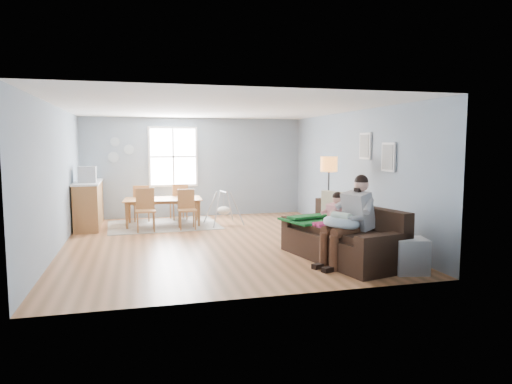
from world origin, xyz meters
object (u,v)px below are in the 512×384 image
object	(u,v)px
monitor	(87,174)
baby_swing	(224,210)
storage_cube	(409,256)
dining_table	(163,212)
sofa	(344,241)
father	(350,217)
floor_lamp	(329,171)
chair_se	(187,206)
toddler	(332,213)
chair_ne	(179,199)
counter	(89,204)
chair_nw	(142,201)
chair_sw	(145,207)

from	to	relation	value
monitor	baby_swing	world-z (taller)	monitor
storage_cube	dining_table	distance (m)	6.27
sofa	father	size ratio (longest dim) A/B	1.67
floor_lamp	monitor	size ratio (longest dim) A/B	4.34
monitor	chair_se	bearing A→B (deg)	-12.78
father	dining_table	xyz separation A→B (m)	(-2.75, 4.59, -0.47)
father	toddler	distance (m)	0.56
chair_ne	counter	world-z (taller)	counter
baby_swing	floor_lamp	bearing A→B (deg)	-50.41
chair_nw	chair_sw	bearing A→B (deg)	-86.82
sofa	floor_lamp	size ratio (longest dim) A/B	1.44
father	storage_cube	distance (m)	1.09
chair_sw	chair_nw	xyz separation A→B (m)	(-0.07, 1.30, -0.03)
counter	sofa	bearing A→B (deg)	-44.47
toddler	chair_nw	distance (m)	5.66
counter	baby_swing	xyz separation A→B (m)	(3.19, -0.57, -0.19)
toddler	chair_sw	distance (m)	4.60
chair_sw	chair_ne	size ratio (longest dim) A/B	1.03
chair_sw	counter	world-z (taller)	counter
sofa	storage_cube	world-z (taller)	sofa
floor_lamp	storage_cube	world-z (taller)	floor_lamp
chair_sw	dining_table	bearing A→B (deg)	56.79
floor_lamp	chair_ne	xyz separation A→B (m)	(-2.82, 3.20, -0.88)
sofa	baby_swing	distance (m)	4.14
chair_ne	monitor	xyz separation A→B (m)	(-2.18, -0.80, 0.74)
storage_cube	chair_ne	size ratio (longest dim) A/B	0.60
father	chair_nw	bearing A→B (deg)	122.04
sofa	toddler	distance (m)	0.51
dining_table	chair_sw	size ratio (longest dim) A/B	1.90
father	counter	xyz separation A→B (m)	(-4.50, 4.84, -0.24)
toddler	dining_table	size ratio (longest dim) A/B	0.49
storage_cube	chair_ne	world-z (taller)	chair_ne
chair_se	chair_nw	xyz separation A→B (m)	(-1.02, 1.26, 0.01)
chair_ne	counter	xyz separation A→B (m)	(-2.20, -0.42, 0.01)
sofa	counter	bearing A→B (deg)	135.53
father	counter	bearing A→B (deg)	132.91
dining_table	chair_se	bearing A→B (deg)	-48.03
toddler	monitor	distance (m)	5.92
storage_cube	toddler	bearing A→B (deg)	122.50
father	floor_lamp	size ratio (longest dim) A/B	0.86
sofa	dining_table	xyz separation A→B (m)	(-2.82, 4.23, -0.00)
storage_cube	floor_lamp	bearing A→B (deg)	93.81
toddler	baby_swing	bearing A→B (deg)	108.46
toddler	floor_lamp	bearing A→B (deg)	68.86
sofa	baby_swing	bearing A→B (deg)	109.37
toddler	father	bearing A→B (deg)	-83.12
toddler	storage_cube	world-z (taller)	toddler
father	chair_se	size ratio (longest dim) A/B	1.60
chair_ne	dining_table	bearing A→B (deg)	-123.87
chair_sw	chair_se	distance (m)	0.95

